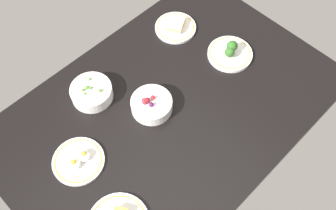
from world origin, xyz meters
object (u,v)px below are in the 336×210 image
(bowl_berries, at_px, (152,104))
(plate_sandwich, at_px, (176,27))
(plate_eggs, at_px, (79,161))
(bowl_peas, at_px, (92,92))
(plate_broccoli, at_px, (230,52))

(bowl_berries, distance_m, plate_sandwich, 0.42)
(plate_eggs, bearing_deg, bowl_peas, -139.24)
(bowl_peas, relative_size, plate_sandwich, 0.91)
(bowl_berries, bearing_deg, bowl_peas, -58.26)
(plate_broccoli, height_order, bowl_peas, plate_broccoli)
(plate_eggs, bearing_deg, bowl_berries, 176.32)
(bowl_peas, xyz_separation_m, plate_sandwich, (-0.49, -0.02, -0.02))
(bowl_berries, xyz_separation_m, plate_eggs, (0.34, -0.02, -0.02))
(bowl_peas, height_order, plate_eggs, bowl_peas)
(plate_broccoli, bearing_deg, bowl_berries, -5.48)
(plate_sandwich, height_order, plate_eggs, same)
(plate_broccoli, relative_size, bowl_peas, 1.15)
(bowl_berries, distance_m, plate_eggs, 0.34)
(plate_broccoli, distance_m, bowl_peas, 0.60)
(bowl_berries, distance_m, bowl_peas, 0.24)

